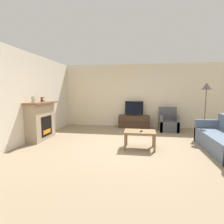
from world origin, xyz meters
name	(u,v)px	position (x,y,z in m)	size (l,w,h in m)	color
ground_plane	(129,146)	(0.00, 0.00, 0.00)	(24.00, 24.00, 0.00)	#89755B
wall_back	(133,96)	(0.00, 2.91, 1.35)	(12.00, 0.06, 2.70)	beige
wall_left	(28,97)	(-3.05, 0.00, 1.35)	(0.06, 12.00, 2.70)	beige
fireplace	(41,121)	(-2.82, 0.27, 0.61)	(0.51, 1.23, 1.20)	tan
mantel_vase_left	(33,99)	(-2.80, -0.10, 1.29)	(0.11, 0.11, 0.21)	beige
mantel_clock	(43,99)	(-2.80, 0.39, 1.27)	(0.08, 0.11, 0.15)	brown
tv_stand	(134,122)	(0.05, 2.61, 0.26)	(1.28, 0.47, 0.52)	#422D1E
tv	(134,109)	(0.05, 2.60, 0.81)	(0.76, 0.18, 0.60)	black
armchair	(168,123)	(1.40, 2.23, 0.29)	(0.70, 0.76, 0.91)	#4C4C51
coffee_table	(140,134)	(0.31, -0.16, 0.40)	(0.82, 0.54, 0.48)	brown
remote	(141,131)	(0.34, -0.22, 0.49)	(0.08, 0.16, 0.02)	black
floor_lamp	(206,90)	(2.37, 1.18, 1.57)	(0.33, 0.33, 1.81)	black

